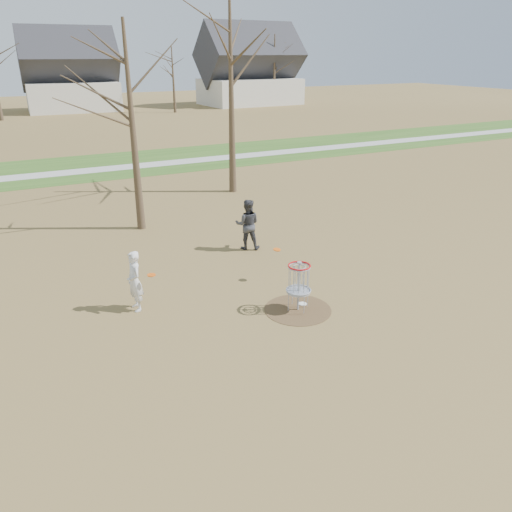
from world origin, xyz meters
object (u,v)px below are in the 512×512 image
at_px(player_standing, 135,281).
at_px(player_throwing, 248,224).
at_px(disc_golf_basket, 299,279).
at_px(disc_grounded, 303,304).

relative_size(player_standing, player_throwing, 0.93).
bearing_deg(player_throwing, player_standing, 57.75).
distance_m(player_standing, disc_golf_basket, 4.31).
distance_m(player_standing, player_throwing, 5.34).
height_order(player_standing, disc_golf_basket, player_standing).
height_order(disc_grounded, disc_golf_basket, disc_golf_basket).
height_order(player_throwing, disc_grounded, player_throwing).
distance_m(player_throwing, disc_golf_basket, 4.74).
xyz_separation_m(player_standing, disc_golf_basket, (3.83, -1.97, 0.09)).
bearing_deg(player_standing, disc_grounded, 62.20).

